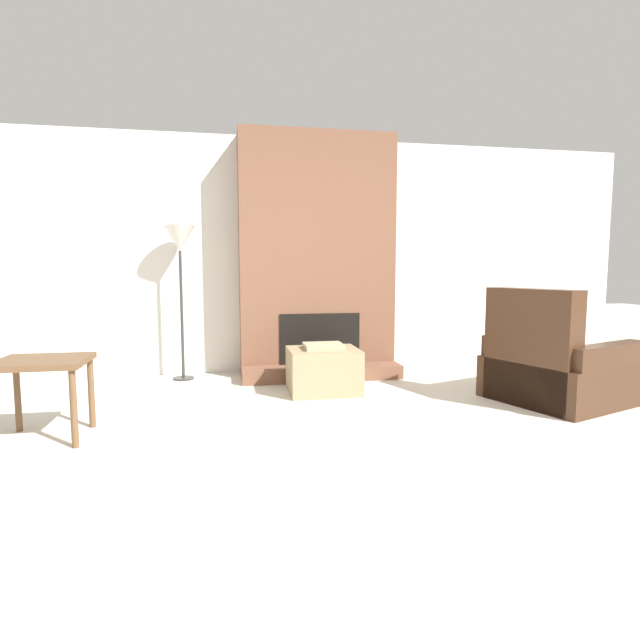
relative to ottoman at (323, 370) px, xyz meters
The scene contains 7 objects.
ground_plane 2.10m from the ottoman, 87.43° to the right, with size 24.00×24.00×0.00m, color beige.
wall_back 1.57m from the ottoman, 85.26° to the left, with size 7.65×0.06×2.60m, color silver.
fireplace 1.36m from the ottoman, 83.88° to the left, with size 1.67×0.73×2.60m.
ottoman is the anchor object (origin of this frame).
armchair 2.04m from the ottoman, 19.57° to the right, with size 1.30×1.26×1.00m.
side_table 2.32m from the ottoman, 156.44° to the right, with size 0.57×0.51×0.56m.
floor_lamp_left 1.97m from the ottoman, 148.68° to the left, with size 0.32×0.32×1.60m.
Camera 1 is at (-0.97, -2.44, 1.16)m, focal length 28.00 mm.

